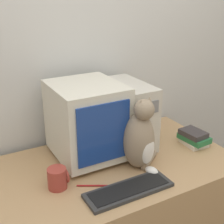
{
  "coord_description": "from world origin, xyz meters",
  "views": [
    {
      "loc": [
        -0.72,
        -0.9,
        1.65
      ],
      "look_at": [
        0.01,
        0.42,
        1.04
      ],
      "focal_mm": 50.0,
      "sensor_mm": 36.0,
      "label": 1
    }
  ],
  "objects_px": {
    "keyboard": "(129,190)",
    "cat": "(140,139)",
    "mug": "(58,178)",
    "book_stack": "(194,138)",
    "pen": "(92,186)",
    "crt_monitor": "(87,121)",
    "computer_tower": "(129,114)"
  },
  "relations": [
    {
      "from": "computer_tower",
      "to": "pen",
      "type": "height_order",
      "value": "computer_tower"
    },
    {
      "from": "crt_monitor",
      "to": "cat",
      "type": "bearing_deg",
      "value": -51.58
    },
    {
      "from": "keyboard",
      "to": "cat",
      "type": "bearing_deg",
      "value": 44.01
    },
    {
      "from": "cat",
      "to": "pen",
      "type": "bearing_deg",
      "value": 173.93
    },
    {
      "from": "crt_monitor",
      "to": "book_stack",
      "type": "distance_m",
      "value": 0.68
    },
    {
      "from": "computer_tower",
      "to": "book_stack",
      "type": "bearing_deg",
      "value": -33.62
    },
    {
      "from": "book_stack",
      "to": "pen",
      "type": "distance_m",
      "value": 0.74
    },
    {
      "from": "crt_monitor",
      "to": "book_stack",
      "type": "relative_size",
      "value": 2.31
    },
    {
      "from": "crt_monitor",
      "to": "cat",
      "type": "relative_size",
      "value": 1.08
    },
    {
      "from": "crt_monitor",
      "to": "book_stack",
      "type": "xyz_separation_m",
      "value": [
        0.62,
        -0.19,
        -0.18
      ]
    },
    {
      "from": "mug",
      "to": "crt_monitor",
      "type": "bearing_deg",
      "value": 38.75
    },
    {
      "from": "crt_monitor",
      "to": "pen",
      "type": "relative_size",
      "value": 3.12
    },
    {
      "from": "keyboard",
      "to": "pen",
      "type": "xyz_separation_m",
      "value": [
        -0.13,
        0.12,
        -0.01
      ]
    },
    {
      "from": "book_stack",
      "to": "mug",
      "type": "distance_m",
      "value": 0.88
    },
    {
      "from": "book_stack",
      "to": "pen",
      "type": "xyz_separation_m",
      "value": [
        -0.73,
        -0.09,
        -0.04
      ]
    },
    {
      "from": "keyboard",
      "to": "cat",
      "type": "distance_m",
      "value": 0.28
    },
    {
      "from": "computer_tower",
      "to": "mug",
      "type": "relative_size",
      "value": 3.83
    },
    {
      "from": "cat",
      "to": "keyboard",
      "type": "bearing_deg",
      "value": -149.16
    },
    {
      "from": "computer_tower",
      "to": "mug",
      "type": "xyz_separation_m",
      "value": [
        -0.55,
        -0.24,
        -0.14
      ]
    },
    {
      "from": "computer_tower",
      "to": "cat",
      "type": "relative_size",
      "value": 1.01
    },
    {
      "from": "cat",
      "to": "mug",
      "type": "relative_size",
      "value": 3.79
    },
    {
      "from": "pen",
      "to": "crt_monitor",
      "type": "bearing_deg",
      "value": 68.73
    },
    {
      "from": "computer_tower",
      "to": "keyboard",
      "type": "distance_m",
      "value": 0.54
    },
    {
      "from": "pen",
      "to": "book_stack",
      "type": "bearing_deg",
      "value": 6.94
    },
    {
      "from": "keyboard",
      "to": "book_stack",
      "type": "relative_size",
      "value": 2.32
    },
    {
      "from": "crt_monitor",
      "to": "mug",
      "type": "xyz_separation_m",
      "value": [
        -0.25,
        -0.2,
        -0.17
      ]
    },
    {
      "from": "pen",
      "to": "mug",
      "type": "distance_m",
      "value": 0.17
    },
    {
      "from": "crt_monitor",
      "to": "book_stack",
      "type": "bearing_deg",
      "value": -16.79
    },
    {
      "from": "crt_monitor",
      "to": "pen",
      "type": "distance_m",
      "value": 0.37
    },
    {
      "from": "mug",
      "to": "pen",
      "type": "bearing_deg",
      "value": -26.56
    },
    {
      "from": "keyboard",
      "to": "mug",
      "type": "bearing_deg",
      "value": 145.12
    },
    {
      "from": "crt_monitor",
      "to": "cat",
      "type": "height_order",
      "value": "crt_monitor"
    }
  ]
}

